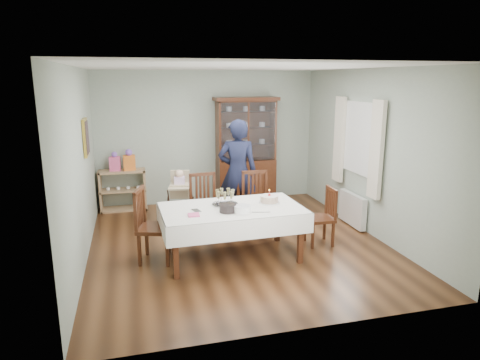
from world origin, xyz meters
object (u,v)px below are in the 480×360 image
object	(u,v)px
birthday_cake	(269,199)
china_cabinet	(246,149)
woman	(238,172)
champagne_tray	(225,201)
dining_table	(232,232)
chair_far_right	(257,215)
chair_end_right	(320,227)
gift_bag_pink	(115,162)
chair_far_left	(206,218)
high_chair	(180,204)
gift_bag_orange	(129,161)
chair_end_left	(155,240)
sideboard	(123,190)

from	to	relation	value
birthday_cake	china_cabinet	bearing A→B (deg)	81.95
woman	champagne_tray	world-z (taller)	woman
dining_table	china_cabinet	size ratio (longest dim) A/B	0.94
chair_far_right	chair_end_right	size ratio (longest dim) A/B	1.15
china_cabinet	gift_bag_pink	size ratio (longest dim) A/B	5.81
champagne_tray	birthday_cake	size ratio (longest dim) A/B	1.26
chair_far_left	champagne_tray	size ratio (longest dim) A/B	2.72
china_cabinet	champagne_tray	distance (m)	2.87
high_chair	gift_bag_orange	xyz separation A→B (m)	(-0.83, 1.19, 0.59)
chair_end_left	gift_bag_pink	xyz separation A→B (m)	(-0.57, 2.62, 0.65)
woman	high_chair	distance (m)	1.15
chair_far_left	chair_far_right	xyz separation A→B (m)	(0.86, -0.06, 0.00)
woman	birthday_cake	distance (m)	1.40
china_cabinet	birthday_cake	size ratio (longest dim) A/B	7.22
dining_table	birthday_cake	xyz separation A→B (m)	(0.58, 0.08, 0.43)
chair_far_right	chair_end_left	xyz separation A→B (m)	(-1.72, -0.72, 0.01)
chair_far_left	chair_far_right	bearing A→B (deg)	-7.68
woman	sideboard	bearing A→B (deg)	-20.99
chair_end_left	woman	world-z (taller)	woman
chair_end_right	gift_bag_orange	bearing A→B (deg)	-130.19
woman	gift_bag_orange	world-z (taller)	woman
china_cabinet	gift_bag_orange	world-z (taller)	china_cabinet
dining_table	sideboard	xyz separation A→B (m)	(-1.53, 2.81, 0.02)
chair_end_right	high_chair	bearing A→B (deg)	-122.83
gift_bag_pink	champagne_tray	bearing A→B (deg)	-59.25
chair_end_right	champagne_tray	bearing A→B (deg)	-85.82
sideboard	champagne_tray	world-z (taller)	champagne_tray
chair_far_right	woman	distance (m)	0.87
gift_bag_pink	high_chair	bearing A→B (deg)	-47.27
chair_far_left	chair_end_right	size ratio (longest dim) A/B	1.14
chair_end_right	chair_far_right	bearing A→B (deg)	-128.82
china_cabinet	birthday_cake	world-z (taller)	china_cabinet
sideboard	chair_end_right	distance (m)	3.99
china_cabinet	sideboard	distance (m)	2.60
dining_table	chair_far_left	size ratio (longest dim) A/B	1.98
sideboard	birthday_cake	bearing A→B (deg)	-52.26
china_cabinet	champagne_tray	xyz separation A→B (m)	(-1.04, -2.66, -0.29)
china_cabinet	chair_far_left	bearing A→B (deg)	-122.71
sideboard	woman	xyz separation A→B (m)	(1.99, -1.35, 0.53)
chair_end_left	high_chair	world-z (taller)	chair_end_left
woman	gift_bag_pink	bearing A→B (deg)	-19.10
chair_far_right	chair_end_right	distance (m)	1.09
high_chair	champagne_tray	world-z (taller)	high_chair
chair_far_right	gift_bag_orange	size ratio (longest dim) A/B	2.49
chair_end_right	woman	xyz separation A→B (m)	(-1.01, 1.28, 0.67)
sideboard	dining_table	bearing A→B (deg)	-61.39
chair_far_right	woman	world-z (taller)	woman
champagne_tray	gift_bag_orange	bearing A→B (deg)	116.26
china_cabinet	woman	bearing A→B (deg)	-111.04
dining_table	champagne_tray	xyz separation A→B (m)	(-0.07, 0.13, 0.44)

